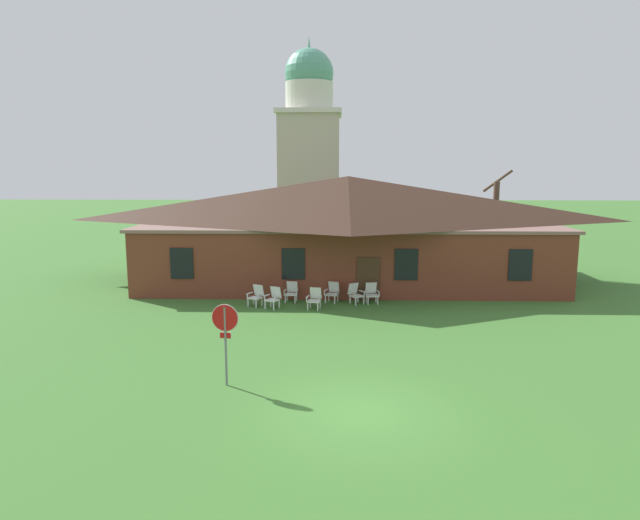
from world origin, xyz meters
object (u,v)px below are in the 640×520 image
Objects in this scene: lawn_chair_near_door at (274,297)px; lawn_chair_middle at (315,298)px; lawn_chair_by_porch at (256,295)px; lawn_chair_left_end at (292,291)px; lawn_chair_right_end at (333,292)px; stop_sign at (225,328)px; lawn_chair_under_eave at (372,293)px; lawn_chair_far_side at (355,293)px.

lawn_chair_near_door is 1.87m from lawn_chair_middle.
lawn_chair_by_porch and lawn_chair_near_door have the same top height.
lawn_chair_left_end is 1.76m from lawn_chair_middle.
lawn_chair_middle is at bearing -120.50° from lawn_chair_right_end.
lawn_chair_by_porch is (-0.48, 9.58, -1.21)m from stop_sign.
lawn_chair_by_porch and lawn_chair_under_eave have the same top height.
lawn_chair_right_end is (3.02, 10.41, -1.21)m from stop_sign.
lawn_chair_far_side is at bearing -5.40° from lawn_chair_left_end.
lawn_chair_near_door is at bearing -166.70° from lawn_chair_under_eave.
lawn_chair_right_end is at bearing 174.74° from lawn_chair_under_eave.
lawn_chair_by_porch and lawn_chair_middle have the same top height.
lawn_chair_middle is 1.00× the size of lawn_chair_right_end.
lawn_chair_near_door is 2.93m from lawn_chair_right_end.
lawn_chair_right_end is at bearing 24.85° from lawn_chair_near_door.
stop_sign is 2.53× the size of lawn_chair_by_porch.
lawn_chair_under_eave is (4.50, 1.06, 0.00)m from lawn_chair_near_door.
lawn_chair_middle is at bearing -3.64° from lawn_chair_near_door.
lawn_chair_near_door is 1.00× the size of lawn_chair_left_end.
lawn_chair_left_end is 1.00× the size of lawn_chair_far_side.
lawn_chair_by_porch is 1.00× the size of lawn_chair_middle.
lawn_chair_left_end is (1.56, 0.81, 0.00)m from lawn_chair_by_porch.
lawn_chair_left_end is (1.08, 10.39, -1.21)m from stop_sign.
lawn_chair_under_eave is (2.63, 1.18, 0.00)m from lawn_chair_middle.
lawn_chair_far_side is (4.57, 0.52, 0.00)m from lawn_chair_by_porch.
lawn_chair_right_end is (0.80, 1.35, 0.00)m from lawn_chair_middle.
lawn_chair_near_door is 1.00× the size of lawn_chair_right_end.
lawn_chair_far_side is (3.01, -0.29, 0.00)m from lawn_chair_left_end.
lawn_chair_by_porch is at bearing -166.77° from lawn_chair_right_end.
lawn_chair_near_door is at bearing -25.81° from lawn_chair_by_porch.
lawn_chair_left_end and lawn_chair_right_end have the same top height.
lawn_chair_right_end is at bearing 164.15° from lawn_chair_far_side.
lawn_chair_near_door is at bearing -166.01° from lawn_chair_far_side.
stop_sign reaches higher than lawn_chair_middle.
stop_sign reaches higher than lawn_chair_near_door.
lawn_chair_left_end is 1.00× the size of lawn_chair_under_eave.
lawn_chair_by_porch is 1.00× the size of lawn_chair_far_side.
lawn_chair_by_porch is at bearing -173.51° from lawn_chair_far_side.
lawn_chair_far_side is (4.09, 10.10, -1.21)m from stop_sign.
stop_sign reaches higher than lawn_chair_far_side.
lawn_chair_under_eave is (3.78, -0.15, 0.00)m from lawn_chair_left_end.
lawn_chair_right_end is (3.50, 0.82, 0.00)m from lawn_chair_by_porch.
lawn_chair_right_end is 1.85m from lawn_chair_under_eave.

